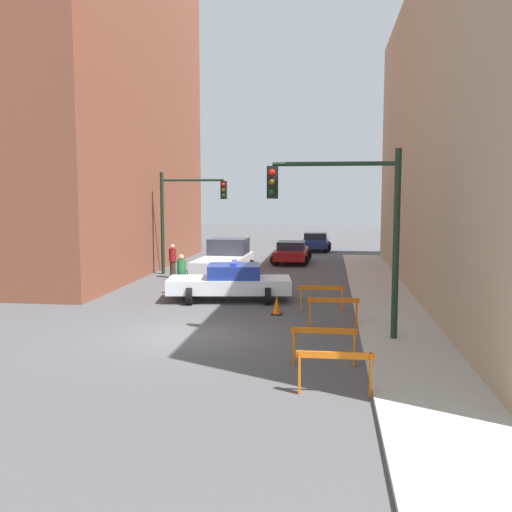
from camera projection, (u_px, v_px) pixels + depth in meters
The scene contains 16 objects.
ground_plane at pixel (186, 336), 16.55m from camera, with size 120.00×120.00×0.00m, color #4C4C4F.
sidewalk_right at pixel (405, 341), 15.75m from camera, with size 2.40×44.00×0.12m.
building_corner_left at pixel (30, 42), 30.55m from camera, with size 14.00×20.00×24.48m.
traffic_light_near at pixel (353, 215), 15.61m from camera, with size 3.64×0.35×5.20m.
traffic_light_far at pixel (183, 208), 28.90m from camera, with size 3.44×0.35×5.20m.
police_car at pixel (231, 282), 21.99m from camera, with size 4.91×2.77×1.52m.
white_truck at pixel (225, 260), 27.70m from camera, with size 2.78×5.48×1.90m.
parked_car_near at pixel (292, 252), 33.94m from camera, with size 2.32×4.33×1.31m.
parked_car_mid at pixel (316, 241), 41.49m from camera, with size 2.31×4.32×1.31m.
pedestrian_crossing at pixel (181, 274), 23.23m from camera, with size 0.51×0.51×1.66m.
pedestrian_corner at pixel (173, 260), 27.93m from camera, with size 0.50×0.50×1.66m.
barrier_front at pixel (335, 365), 11.62m from camera, with size 1.60×0.18×0.90m.
barrier_mid at pixel (324, 339), 13.70m from camera, with size 1.60×0.16×0.90m.
barrier_back at pixel (333, 307), 17.65m from camera, with size 1.60×0.25×0.90m.
barrier_corner at pixel (321, 294), 20.00m from camera, with size 1.60×0.18×0.90m.
traffic_cone at pixel (277, 306), 19.41m from camera, with size 0.36×0.36×0.66m.
Camera 1 is at (4.09, -15.80, 4.09)m, focal length 40.00 mm.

